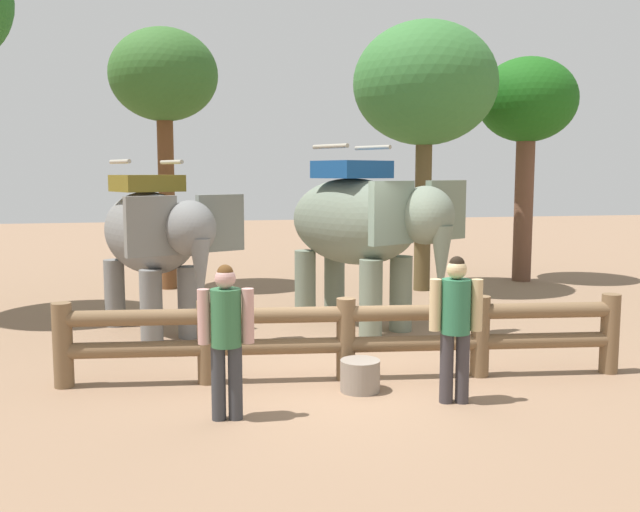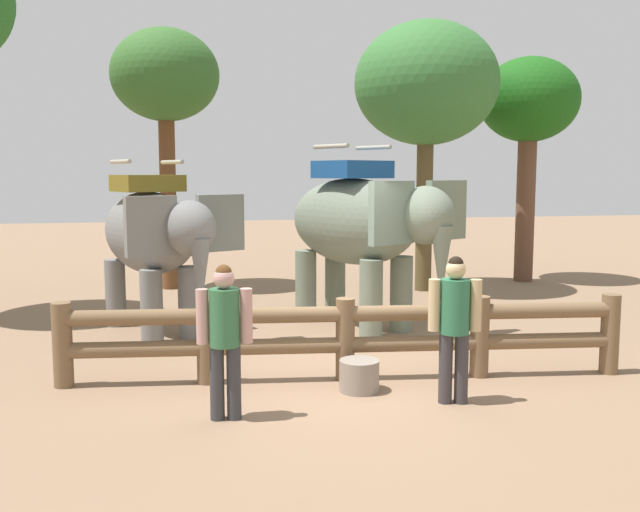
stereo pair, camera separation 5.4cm
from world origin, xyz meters
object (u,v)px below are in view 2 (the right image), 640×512
Objects in this scene: tree_back_center at (426,86)px; elephant_near_left at (154,237)px; tree_far_left at (165,80)px; feed_bucket at (359,376)px; tree_far_right at (529,106)px; log_fence at (345,333)px; tourist_woman_in_black at (455,319)px; tourist_man_in_blue at (225,331)px; elephant_center at (361,226)px.

elephant_near_left is at bearing -150.99° from tree_back_center.
tree_far_left is 9.58m from feed_bucket.
tree_far_right reaches higher than elephant_near_left.
tourist_woman_in_black is at bearing -48.55° from log_fence.
elephant_near_left is 5.48m from tourist_woman_in_black.
tourist_man_in_blue is at bearing -123.39° from tree_back_center.
tourist_man_in_blue reaches higher than log_fence.
elephant_near_left is at bearing -92.25° from tree_far_left.
tree_back_center is at bearing -13.95° from tree_far_left.
tree_far_left is 0.98× the size of tree_back_center.
log_fence is 4.29× the size of tourist_man_in_blue.
log_fence is at bearing -131.04° from tree_far_right.
elephant_near_left is at bearing 128.89° from tourist_woman_in_black.
log_fence is at bearing -108.62° from elephant_center.
tree_back_center reaches higher than feed_bucket.
tree_far_left is at bearing 87.75° from elephant_near_left.
elephant_near_left is at bearing 127.91° from log_fence.
tree_far_left is at bearing 106.30° from log_fence.
elephant_center is 0.68× the size of tree_far_right.
tree_far_right is (5.20, 4.20, 2.44)m from elephant_center.
elephant_center is 6.45m from tree_far_left.
tree_far_right reaches higher than tourist_man_in_blue.
tree_far_left is 5.73m from tree_back_center.
elephant_near_left is 3.40m from elephant_center.
tourist_woman_in_black is at bearing -122.19° from tree_far_right.
tree_far_right is (8.59, 3.98, 2.59)m from elephant_near_left.
tree_far_left reaches higher than log_fence.
tree_far_left is at bearing 166.05° from tree_back_center.
tourist_woman_in_black is 0.32× the size of tree_far_right.
tree_far_right is (7.76, 8.24, 3.21)m from tourist_man_in_blue.
elephant_center is 3.83m from feed_bucket.
elephant_center is 0.61× the size of tree_back_center.
elephant_center is 7.12m from tree_far_right.
elephant_near_left is 9.82m from tree_far_right.
tree_back_center reaches higher than elephant_center.
elephant_near_left is 7.17m from tree_back_center.
elephant_near_left is 6.93× the size of feed_bucket.
log_fence is 1.99× the size of elephant_center.
tourist_man_in_blue is 0.28× the size of tree_back_center.
tree_far_right is at bearing 38.94° from elephant_center.
elephant_center is at bearing 74.83° from feed_bucket.
elephant_near_left is (-2.42, 3.11, 0.98)m from log_fence.
tourist_woman_in_black is 3.51× the size of feed_bucket.
tree_back_center is at bearing 64.34° from feed_bucket.
elephant_near_left is 0.57× the size of tree_back_center.
log_fence is at bearing -73.70° from tree_far_left.
tourist_man_in_blue is at bearing -122.40° from elephant_center.
elephant_near_left reaches higher than tourist_man_in_blue.
tourist_woman_in_black is at bearing 0.39° from tourist_man_in_blue.
elephant_center is at bearing 71.38° from log_fence.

